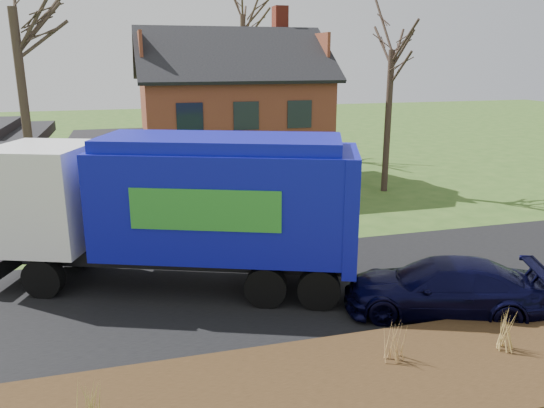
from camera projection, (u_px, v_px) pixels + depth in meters
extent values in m
plane|color=#2E511B|center=(258.00, 290.00, 15.56)|extent=(120.00, 120.00, 0.00)
cube|color=black|center=(258.00, 290.00, 15.55)|extent=(80.00, 7.00, 0.02)
cube|color=black|center=(322.00, 391.00, 10.59)|extent=(80.00, 3.50, 0.30)
cube|color=#BEB399|center=(232.00, 158.00, 28.72)|extent=(9.00, 7.50, 2.70)
cube|color=#612C1B|center=(230.00, 107.00, 27.99)|extent=(9.00, 7.50, 2.80)
cube|color=maroon|center=(280.00, 22.00, 28.52)|extent=(0.70, 0.90, 1.60)
cube|color=#BEB399|center=(113.00, 167.00, 26.68)|extent=(3.50, 5.50, 2.60)
cube|color=black|center=(110.00, 138.00, 26.30)|extent=(3.90, 5.90, 0.24)
cylinder|color=black|center=(44.00, 278.00, 14.98)|extent=(1.22, 0.78, 1.15)
cylinder|color=black|center=(80.00, 249.00, 17.22)|extent=(1.22, 0.78, 1.15)
cylinder|color=black|center=(266.00, 287.00, 14.39)|extent=(1.22, 0.78, 1.15)
cylinder|color=black|center=(274.00, 256.00, 16.63)|extent=(1.22, 0.78, 1.15)
cylinder|color=black|center=(319.00, 289.00, 14.25)|extent=(1.22, 0.78, 1.15)
cylinder|color=black|center=(320.00, 258.00, 16.49)|extent=(1.22, 0.78, 1.15)
cube|color=black|center=(188.00, 256.00, 15.64)|extent=(9.39, 4.66, 0.39)
cube|color=white|center=(47.00, 196.00, 15.57)|extent=(3.38, 3.50, 3.00)
cube|color=black|center=(7.00, 190.00, 15.64)|extent=(0.96, 2.31, 1.00)
cube|color=black|center=(13.00, 260.00, 16.24)|extent=(1.25, 2.69, 0.50)
cube|color=#0C109B|center=(221.00, 201.00, 15.08)|extent=(7.52, 5.09, 3.00)
cube|color=#0C109B|center=(220.00, 142.00, 14.64)|extent=(7.09, 4.66, 0.33)
cube|color=#0C109B|center=(349.00, 208.00, 14.77)|extent=(1.37, 2.78, 3.22)
cube|color=#2C882C|center=(205.00, 210.00, 13.71)|extent=(3.75, 1.47, 1.11)
cube|color=#2C882C|center=(225.00, 185.00, 16.42)|extent=(3.75, 1.47, 1.11)
imported|color=#9FA1A6|center=(108.00, 228.00, 18.69)|extent=(5.00, 2.16, 1.60)
imported|color=black|center=(442.00, 287.00, 13.98)|extent=(5.48, 3.76, 1.47)
cylinder|color=#392D22|center=(26.00, 119.00, 21.03)|extent=(0.35, 0.35, 8.46)
cylinder|color=#382A21|center=(388.00, 123.00, 26.28)|extent=(0.32, 0.32, 6.97)
cylinder|color=#423227|center=(244.00, 86.00, 36.87)|extent=(0.36, 0.36, 9.41)
cone|color=tan|center=(90.00, 405.00, 9.27)|extent=(0.04, 0.04, 0.85)
cone|color=tan|center=(82.00, 406.00, 9.24)|extent=(0.04, 0.04, 0.85)
cone|color=tan|center=(99.00, 403.00, 9.31)|extent=(0.04, 0.04, 0.85)
cone|color=tan|center=(91.00, 401.00, 9.38)|extent=(0.04, 0.04, 0.85)
cone|color=tan|center=(395.00, 341.00, 11.30)|extent=(0.04, 0.04, 0.92)
cone|color=tan|center=(389.00, 342.00, 11.26)|extent=(0.04, 0.04, 0.92)
cone|color=tan|center=(401.00, 340.00, 11.34)|extent=(0.04, 0.04, 0.92)
cone|color=tan|center=(392.00, 338.00, 11.41)|extent=(0.04, 0.04, 0.92)
cone|color=tan|center=(398.00, 343.00, 11.19)|extent=(0.04, 0.04, 0.92)
cone|color=tan|center=(508.00, 331.00, 11.69)|extent=(0.04, 0.04, 0.92)
cone|color=tan|center=(502.00, 332.00, 11.65)|extent=(0.04, 0.04, 0.92)
cone|color=tan|center=(514.00, 330.00, 11.73)|extent=(0.04, 0.04, 0.92)
cone|color=tan|center=(504.00, 329.00, 11.81)|extent=(0.04, 0.04, 0.92)
cone|color=tan|center=(512.00, 334.00, 11.57)|extent=(0.04, 0.04, 0.92)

